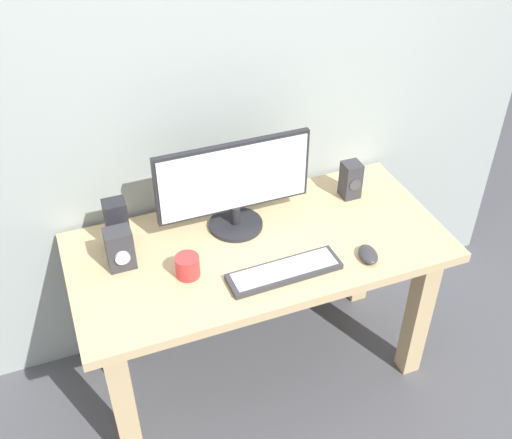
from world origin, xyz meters
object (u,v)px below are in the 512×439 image
object	(u,v)px
keyboard_primary	(284,271)
speaker_right	(351,180)
audio_controller	(120,249)
mouse	(368,254)
coffee_mug	(188,266)
speaker_left	(117,224)
monitor	(234,184)
desk	(259,269)

from	to	relation	value
keyboard_primary	speaker_right	xyz separation A→B (m)	(0.44, 0.34, 0.07)
keyboard_primary	audio_controller	distance (m)	0.59
keyboard_primary	mouse	xyz separation A→B (m)	(0.32, -0.03, 0.00)
coffee_mug	mouse	bearing A→B (deg)	-13.10
keyboard_primary	speaker_left	distance (m)	0.64
speaker_right	speaker_left	distance (m)	0.95
mouse	speaker_right	world-z (taller)	speaker_right
monitor	keyboard_primary	distance (m)	0.38
monitor	audio_controller	distance (m)	0.48
keyboard_primary	speaker_right	bearing A→B (deg)	37.94
speaker_left	mouse	bearing A→B (deg)	-25.92
speaker_right	audio_controller	world-z (taller)	audio_controller
mouse	coffee_mug	size ratio (longest dim) A/B	1.25
speaker_right	audio_controller	bearing A→B (deg)	-174.53
keyboard_primary	speaker_right	world-z (taller)	speaker_right
speaker_left	audio_controller	distance (m)	0.12
keyboard_primary	audio_controller	bearing A→B (deg)	154.53
keyboard_primary	audio_controller	world-z (taller)	audio_controller
keyboard_primary	monitor	bearing A→B (deg)	101.87
speaker_right	coffee_mug	distance (m)	0.79
mouse	coffee_mug	distance (m)	0.65
monitor	speaker_left	world-z (taller)	monitor
coffee_mug	speaker_left	bearing A→B (deg)	126.89
monitor	keyboard_primary	bearing A→B (deg)	-78.13
keyboard_primary	coffee_mug	xyz separation A→B (m)	(-0.32, 0.12, 0.03)
audio_controller	monitor	bearing A→B (deg)	9.56
speaker_right	speaker_left	world-z (taller)	speaker_left
desk	coffee_mug	bearing A→B (deg)	-167.15
keyboard_primary	coffee_mug	bearing A→B (deg)	159.78
desk	audio_controller	world-z (taller)	audio_controller
desk	audio_controller	xyz separation A→B (m)	(-0.50, 0.07, 0.21)
speaker_left	coffee_mug	xyz separation A→B (m)	(0.19, -0.25, -0.06)
desk	mouse	size ratio (longest dim) A/B	13.17
mouse	audio_controller	xyz separation A→B (m)	(-0.84, 0.28, 0.06)
keyboard_primary	speaker_right	distance (m)	0.56
mouse	audio_controller	size ratio (longest dim) A/B	0.68
keyboard_primary	desk	bearing A→B (deg)	96.76
speaker_right	speaker_left	size ratio (longest dim) A/B	0.80
desk	speaker_right	world-z (taller)	speaker_right
keyboard_primary	speaker_left	size ratio (longest dim) A/B	2.12
monitor	speaker_right	xyz separation A→B (m)	(0.51, 0.02, -0.12)
speaker_right	desk	bearing A→B (deg)	-161.14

